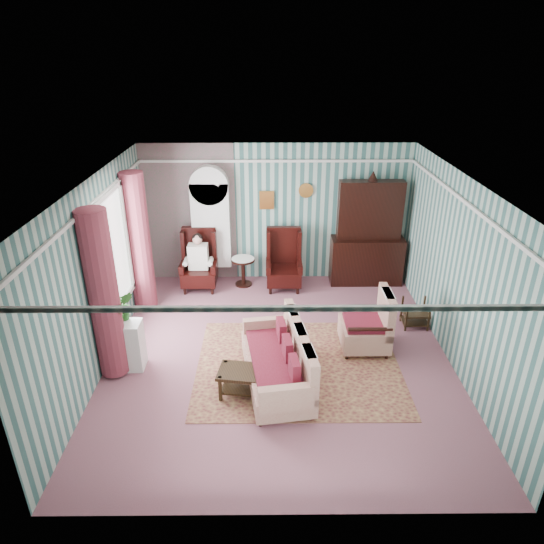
{
  "coord_description": "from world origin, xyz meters",
  "views": [
    {
      "loc": [
        -0.17,
        -6.65,
        4.62
      ],
      "look_at": [
        -0.11,
        0.6,
        1.23
      ],
      "focal_mm": 32.0,
      "sensor_mm": 36.0,
      "label": 1
    }
  ],
  "objects_px": {
    "nest_table": "(415,313)",
    "bookcase": "(212,231)",
    "round_side_table": "(243,272)",
    "sofa": "(276,358)",
    "floral_armchair": "(365,325)",
    "coffee_table": "(251,383)",
    "dresser_hutch": "(369,230)",
    "wingback_right": "(284,260)",
    "plant_stand": "(125,345)",
    "wingback_left": "(199,261)",
    "seated_woman": "(199,262)"
  },
  "relations": [
    {
      "from": "nest_table",
      "to": "bookcase",
      "type": "bearing_deg",
      "value": 153.08
    },
    {
      "from": "round_side_table",
      "to": "sofa",
      "type": "xyz_separation_m",
      "value": [
        0.64,
        -3.35,
        0.17
      ]
    },
    {
      "from": "floral_armchair",
      "to": "coffee_table",
      "type": "bearing_deg",
      "value": 122.65
    },
    {
      "from": "round_side_table",
      "to": "dresser_hutch",
      "type": "bearing_deg",
      "value": 2.64
    },
    {
      "from": "wingback_right",
      "to": "coffee_table",
      "type": "distance_m",
      "value": 3.52
    },
    {
      "from": "floral_armchair",
      "to": "dresser_hutch",
      "type": "bearing_deg",
      "value": -11.02
    },
    {
      "from": "plant_stand",
      "to": "floral_armchair",
      "type": "distance_m",
      "value": 3.86
    },
    {
      "from": "dresser_hutch",
      "to": "nest_table",
      "type": "relative_size",
      "value": 4.37
    },
    {
      "from": "bookcase",
      "to": "nest_table",
      "type": "xyz_separation_m",
      "value": [
        3.82,
        -1.94,
        -0.85
      ]
    },
    {
      "from": "nest_table",
      "to": "plant_stand",
      "type": "distance_m",
      "value": 5.02
    },
    {
      "from": "wingback_left",
      "to": "nest_table",
      "type": "xyz_separation_m",
      "value": [
        4.07,
        -1.55,
        -0.35
      ]
    },
    {
      "from": "seated_woman",
      "to": "nest_table",
      "type": "xyz_separation_m",
      "value": [
        4.07,
        -1.55,
        -0.32
      ]
    },
    {
      "from": "plant_stand",
      "to": "floral_armchair",
      "type": "height_order",
      "value": "floral_armchair"
    },
    {
      "from": "seated_woman",
      "to": "round_side_table",
      "type": "xyz_separation_m",
      "value": [
        0.9,
        0.15,
        -0.29
      ]
    },
    {
      "from": "floral_armchair",
      "to": "nest_table",
      "type": "bearing_deg",
      "value": -56.54
    },
    {
      "from": "seated_woman",
      "to": "plant_stand",
      "type": "height_order",
      "value": "seated_woman"
    },
    {
      "from": "seated_woman",
      "to": "round_side_table",
      "type": "height_order",
      "value": "seated_woman"
    },
    {
      "from": "wingback_left",
      "to": "seated_woman",
      "type": "distance_m",
      "value": 0.04
    },
    {
      "from": "bookcase",
      "to": "coffee_table",
      "type": "relative_size",
      "value": 2.4
    },
    {
      "from": "seated_woman",
      "to": "nest_table",
      "type": "height_order",
      "value": "seated_woman"
    },
    {
      "from": "dresser_hutch",
      "to": "seated_woman",
      "type": "bearing_deg",
      "value": -175.59
    },
    {
      "from": "bookcase",
      "to": "seated_woman",
      "type": "bearing_deg",
      "value": -122.66
    },
    {
      "from": "nest_table",
      "to": "floral_armchair",
      "type": "height_order",
      "value": "floral_armchair"
    },
    {
      "from": "dresser_hutch",
      "to": "wingback_right",
      "type": "height_order",
      "value": "dresser_hutch"
    },
    {
      "from": "nest_table",
      "to": "dresser_hutch",
      "type": "bearing_deg",
      "value": 107.39
    },
    {
      "from": "round_side_table",
      "to": "coffee_table",
      "type": "bearing_deg",
      "value": -85.62
    },
    {
      "from": "wingback_left",
      "to": "round_side_table",
      "type": "bearing_deg",
      "value": 9.46
    },
    {
      "from": "round_side_table",
      "to": "floral_armchair",
      "type": "height_order",
      "value": "floral_armchair"
    },
    {
      "from": "seated_woman",
      "to": "coffee_table",
      "type": "xyz_separation_m",
      "value": [
        1.18,
        -3.45,
        -0.38
      ]
    },
    {
      "from": "floral_armchair",
      "to": "wingback_right",
      "type": "bearing_deg",
      "value": 29.2
    },
    {
      "from": "dresser_hutch",
      "to": "wingback_right",
      "type": "xyz_separation_m",
      "value": [
        -1.75,
        -0.27,
        -0.55
      ]
    },
    {
      "from": "bookcase",
      "to": "wingback_left",
      "type": "relative_size",
      "value": 1.79
    },
    {
      "from": "wingback_left",
      "to": "wingback_right",
      "type": "distance_m",
      "value": 1.75
    },
    {
      "from": "dresser_hutch",
      "to": "plant_stand",
      "type": "bearing_deg",
      "value": -144.92
    },
    {
      "from": "plant_stand",
      "to": "sofa",
      "type": "distance_m",
      "value": 2.38
    },
    {
      "from": "seated_woman",
      "to": "coffee_table",
      "type": "relative_size",
      "value": 1.26
    },
    {
      "from": "dresser_hutch",
      "to": "sofa",
      "type": "relative_size",
      "value": 1.25
    },
    {
      "from": "bookcase",
      "to": "nest_table",
      "type": "relative_size",
      "value": 4.15
    },
    {
      "from": "dresser_hutch",
      "to": "nest_table",
      "type": "height_order",
      "value": "dresser_hutch"
    },
    {
      "from": "nest_table",
      "to": "wingback_right",
      "type": "bearing_deg",
      "value": 146.25
    },
    {
      "from": "floral_armchair",
      "to": "coffee_table",
      "type": "xyz_separation_m",
      "value": [
        -1.85,
        -1.2,
        -0.25
      ]
    },
    {
      "from": "bookcase",
      "to": "wingback_right",
      "type": "xyz_separation_m",
      "value": [
        1.5,
        -0.39,
        -0.5
      ]
    },
    {
      "from": "wingback_left",
      "to": "coffee_table",
      "type": "relative_size",
      "value": 1.34
    },
    {
      "from": "wingback_right",
      "to": "seated_woman",
      "type": "bearing_deg",
      "value": 180.0
    },
    {
      "from": "wingback_left",
      "to": "plant_stand",
      "type": "bearing_deg",
      "value": -106.22
    },
    {
      "from": "wingback_right",
      "to": "plant_stand",
      "type": "relative_size",
      "value": 1.56
    },
    {
      "from": "sofa",
      "to": "nest_table",
      "type": "bearing_deg",
      "value": -65.59
    },
    {
      "from": "dresser_hutch",
      "to": "plant_stand",
      "type": "relative_size",
      "value": 2.95
    },
    {
      "from": "dresser_hutch",
      "to": "coffee_table",
      "type": "bearing_deg",
      "value": -122.02
    },
    {
      "from": "dresser_hutch",
      "to": "round_side_table",
      "type": "xyz_separation_m",
      "value": [
        -2.6,
        -0.12,
        -0.88
      ]
    }
  ]
}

